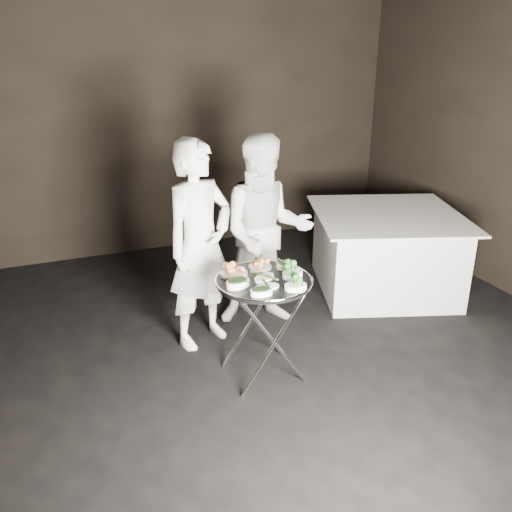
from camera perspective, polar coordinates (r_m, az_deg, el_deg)
name	(u,v)px	position (r m, az deg, el deg)	size (l,w,h in m)	color
floor	(277,409)	(4.07, 2.22, -15.80)	(6.00, 7.00, 0.05)	black
wall_back	(155,127)	(6.65, -10.55, 13.24)	(6.00, 0.05, 3.00)	black
tray_stand	(263,324)	(4.14, 0.79, -7.14)	(0.55, 0.46, 0.80)	silver
serving_tray	(264,281)	(3.98, 0.82, -2.61)	(0.72, 0.72, 0.04)	black
potato_plate_a	(233,271)	(4.04, -2.39, -1.55)	(0.21, 0.21, 0.08)	beige
potato_plate_b	(260,265)	(4.16, 0.43, -0.91)	(0.18, 0.18, 0.06)	beige
greens_bowl	(284,264)	(4.16, 2.93, -0.88)	(0.12, 0.12, 0.07)	white
asparagus_plate_a	(264,277)	(3.97, 0.87, -2.22)	(0.22, 0.19, 0.04)	white
asparagus_plate_b	(267,286)	(3.84, 1.20, -3.15)	(0.18, 0.11, 0.04)	white
spinach_bowl_a	(238,282)	(3.85, -1.93, -2.80)	(0.20, 0.15, 0.07)	white
spinach_bowl_b	(261,291)	(3.73, 0.56, -3.70)	(0.17, 0.12, 0.06)	white
broccoli_bowl_a	(293,273)	(4.01, 3.87, -1.79)	(0.20, 0.17, 0.07)	white
broccoli_bowl_b	(296,286)	(3.82, 4.19, -3.13)	(0.18, 0.15, 0.07)	white
serving_utensils	(262,270)	(4.02, 0.66, -1.45)	(0.58, 0.42, 0.01)	silver
waiter_left	(200,246)	(4.47, -5.93, 1.09)	(0.64, 0.42, 1.76)	white
waiter_right	(266,232)	(4.80, 1.04, 2.51)	(0.84, 0.66, 1.74)	white
dining_table	(385,252)	(5.76, 13.42, 0.46)	(1.45, 1.45, 0.83)	white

